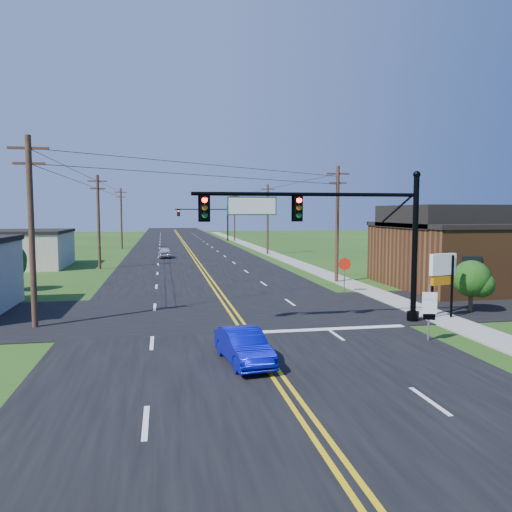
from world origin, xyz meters
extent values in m
plane|color=#1E4112|center=(0.00, 0.00, 0.00)|extent=(260.00, 260.00, 0.00)
cube|color=black|center=(0.00, 50.00, 0.02)|extent=(16.00, 220.00, 0.04)
cube|color=black|center=(0.00, 12.00, 0.02)|extent=(70.00, 10.00, 0.04)
cube|color=gray|center=(10.50, 40.00, 0.04)|extent=(2.00, 160.00, 0.08)
cylinder|color=black|center=(8.80, 8.00, 3.60)|extent=(0.28, 0.28, 7.20)
cylinder|color=black|center=(8.80, 8.00, 0.25)|extent=(0.60, 0.60, 0.50)
sphere|color=black|center=(8.80, 8.00, 7.30)|extent=(0.36, 0.36, 0.36)
cylinder|color=black|center=(3.30, 8.00, 6.30)|extent=(11.00, 0.18, 0.18)
cube|color=#045217|center=(0.60, 8.00, 5.75)|extent=(2.30, 0.06, 0.85)
cylinder|color=black|center=(8.80, 80.00, 3.60)|extent=(0.28, 0.28, 7.20)
cylinder|color=black|center=(8.80, 80.00, 0.25)|extent=(0.60, 0.60, 0.50)
sphere|color=black|center=(8.80, 80.00, 7.30)|extent=(0.36, 0.36, 0.36)
cylinder|color=black|center=(3.80, 80.00, 6.00)|extent=(10.00, 0.18, 0.18)
cube|color=#045217|center=(0.60, 80.00, 5.45)|extent=(2.30, 0.06, 0.85)
cube|color=brown|center=(20.00, 18.00, 2.20)|extent=(14.00, 11.00, 4.40)
cube|color=black|center=(20.00, 18.00, 4.55)|extent=(14.20, 11.20, 0.30)
cube|color=beige|center=(-19.00, 38.00, 1.70)|extent=(12.00, 9.00, 3.40)
cube|color=black|center=(-19.00, 38.00, 3.55)|extent=(12.20, 9.20, 0.30)
cylinder|color=#3A241A|center=(-9.50, 10.00, 4.50)|extent=(0.28, 0.28, 9.00)
cube|color=#3A241A|center=(-9.50, 10.00, 8.40)|extent=(1.80, 0.12, 0.12)
cube|color=#3A241A|center=(-9.50, 10.00, 7.70)|extent=(1.40, 0.12, 0.12)
cylinder|color=#3A241A|center=(-9.50, 35.00, 4.50)|extent=(0.28, 0.28, 9.00)
cube|color=#3A241A|center=(-9.50, 35.00, 8.40)|extent=(1.80, 0.12, 0.12)
cube|color=#3A241A|center=(-9.50, 35.00, 7.70)|extent=(1.40, 0.12, 0.12)
cylinder|color=#3A241A|center=(-9.50, 62.00, 4.50)|extent=(0.28, 0.28, 9.00)
cube|color=#3A241A|center=(-9.50, 62.00, 8.40)|extent=(1.80, 0.12, 0.12)
cube|color=#3A241A|center=(-9.50, 62.00, 7.70)|extent=(1.40, 0.12, 0.12)
cylinder|color=#3A241A|center=(9.80, 22.00, 4.50)|extent=(0.28, 0.28, 9.00)
cube|color=#3A241A|center=(9.80, 22.00, 8.40)|extent=(1.80, 0.12, 0.12)
cube|color=#3A241A|center=(9.80, 22.00, 7.70)|extent=(1.40, 0.12, 0.12)
cylinder|color=#3A241A|center=(9.80, 48.00, 4.50)|extent=(0.28, 0.28, 9.00)
cube|color=#3A241A|center=(9.80, 48.00, 8.40)|extent=(1.80, 0.12, 0.12)
cube|color=#3A241A|center=(9.80, 48.00, 7.70)|extent=(1.40, 0.12, 0.12)
cylinder|color=#3A241A|center=(9.80, 78.00, 4.50)|extent=(0.28, 0.28, 9.00)
cube|color=#3A241A|center=(9.80, 78.00, 8.40)|extent=(1.80, 0.12, 0.12)
cube|color=#3A241A|center=(9.80, 78.00, 7.70)|extent=(1.40, 0.12, 0.12)
cylinder|color=#3A241A|center=(16.00, 26.00, 0.92)|extent=(0.24, 0.24, 1.85)
sphere|color=#1B3E0E|center=(16.00, 26.00, 2.60)|extent=(3.00, 3.00, 3.00)
cylinder|color=#3A241A|center=(13.00, 9.50, 0.66)|extent=(0.24, 0.24, 1.32)
sphere|color=#1B3E0E|center=(13.00, 9.50, 1.86)|extent=(2.00, 2.00, 2.00)
cylinder|color=#3A241A|center=(-14.00, 22.00, 0.77)|extent=(0.24, 0.24, 1.54)
sphere|color=#1B3E0E|center=(-14.00, 22.00, 2.17)|extent=(2.40, 2.40, 2.40)
imported|color=#080EB5|center=(-0.68, 2.60, 0.62)|extent=(1.81, 3.89, 1.24)
imported|color=silver|center=(-3.28, 45.52, 0.64)|extent=(1.63, 3.81, 1.28)
cylinder|color=slate|center=(7.52, 4.28, 1.22)|extent=(0.10, 0.10, 2.44)
cube|color=white|center=(7.52, 4.24, 1.94)|extent=(0.59, 0.23, 0.33)
cube|color=white|center=(7.52, 4.24, 1.50)|extent=(0.59, 0.23, 0.61)
cube|color=black|center=(7.52, 4.24, 1.05)|extent=(0.48, 0.20, 0.24)
cylinder|color=slate|center=(8.56, 17.00, 1.12)|extent=(0.10, 0.10, 2.25)
cylinder|color=#B81D0A|center=(8.56, 16.97, 1.98)|extent=(0.80, 0.38, 0.86)
cylinder|color=black|center=(9.95, 8.22, 1.64)|extent=(0.16, 0.16, 3.28)
cylinder|color=black|center=(11.05, 8.22, 1.64)|extent=(0.16, 0.16, 3.28)
cube|color=white|center=(10.50, 8.22, 2.82)|extent=(1.64, 0.67, 1.09)
cube|color=#CC720C|center=(10.50, 8.22, 2.00)|extent=(1.45, 0.60, 0.45)
camera|label=1|loc=(-3.49, -14.77, 5.46)|focal=35.00mm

